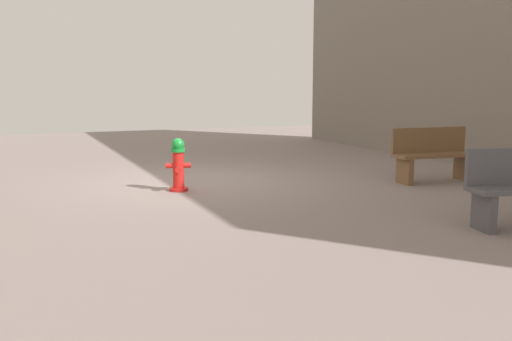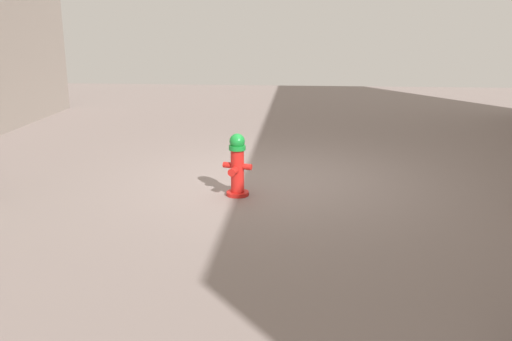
# 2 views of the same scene
# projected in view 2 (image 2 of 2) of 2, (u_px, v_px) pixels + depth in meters

# --- Properties ---
(ground_plane) EXTENTS (23.40, 23.40, 0.00)m
(ground_plane) POSITION_uv_depth(u_px,v_px,m) (279.00, 180.00, 8.43)
(ground_plane) COLOR gray
(fire_hydrant) EXTENTS (0.41, 0.38, 0.86)m
(fire_hydrant) POSITION_uv_depth(u_px,v_px,m) (237.00, 165.00, 7.61)
(fire_hydrant) COLOR red
(fire_hydrant) RESTS_ON ground_plane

